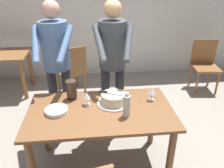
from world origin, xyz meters
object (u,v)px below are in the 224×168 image
object	(u,v)px
background_chair_1	(205,63)
main_dining_table	(101,120)
cake_on_platter	(114,99)
person_cutting_cake	(113,57)
water_bottle	(126,106)
wine_glass_near	(152,92)
wine_glass_far	(87,96)
background_chair_0	(72,69)
background_table	(0,62)
hurricane_lamp	(72,90)
cake_knife	(107,92)
person_standing_beside	(56,58)
plate_stack	(57,110)

from	to	relation	value
background_chair_1	main_dining_table	bearing A→B (deg)	-138.93
cake_on_platter	person_cutting_cake	distance (m)	0.57
main_dining_table	cake_on_platter	bearing A→B (deg)	37.91
cake_on_platter	main_dining_table	bearing A→B (deg)	-142.09
person_cutting_cake	background_chair_1	xyz separation A→B (m)	(1.81, 1.13, -0.58)
cake_on_platter	water_bottle	xyz separation A→B (m)	(0.09, -0.24, 0.06)
wine_glass_near	person_cutting_cake	bearing A→B (deg)	127.05
wine_glass_far	person_cutting_cake	distance (m)	0.63
wine_glass_far	background_chair_0	bearing A→B (deg)	99.47
main_dining_table	wine_glass_far	world-z (taller)	wine_glass_far
main_dining_table	cake_on_platter	world-z (taller)	cake_on_platter
wine_glass_far	background_table	size ratio (longest dim) A/B	0.14
person_cutting_cake	background_table	xyz separation A→B (m)	(-1.82, 1.32, -0.50)
hurricane_lamp	background_chair_0	world-z (taller)	hurricane_lamp
wine_glass_far	hurricane_lamp	size ratio (longest dim) A/B	0.69
cake_knife	main_dining_table	bearing A→B (deg)	-118.48
cake_knife	wine_glass_far	size ratio (longest dim) A/B	1.75
wine_glass_far	background_table	xyz separation A→B (m)	(-1.50, 1.82, -0.28)
wine_glass_far	background_table	world-z (taller)	wine_glass_far
cake_on_platter	hurricane_lamp	bearing A→B (deg)	161.08
person_cutting_cake	cake_on_platter	bearing A→B (deg)	-95.12
cake_knife	water_bottle	bearing A→B (deg)	-59.86
water_bottle	background_chair_1	size ratio (longest dim) A/B	0.28
cake_knife	wine_glass_near	xyz separation A→B (m)	(0.47, -0.01, -0.01)
wine_glass_near	background_chair_0	distance (m)	1.88
person_standing_beside	cake_on_platter	bearing A→B (deg)	-41.08
cake_knife	background_chair_1	xyz separation A→B (m)	(1.92, 1.60, -0.37)
main_dining_table	cake_knife	xyz separation A→B (m)	(0.08, 0.14, 0.24)
wine_glass_far	person_standing_beside	world-z (taller)	person_standing_beside
wine_glass_near	plate_stack	bearing A→B (deg)	-172.32
wine_glass_far	background_chair_0	world-z (taller)	background_chair_0
hurricane_lamp	background_chair_1	xyz separation A→B (m)	(2.29, 1.48, -0.37)
wine_glass_near	background_chair_0	xyz separation A→B (m)	(-0.95, 1.58, -0.36)
plate_stack	background_chair_1	distance (m)	3.00
cake_knife	background_chair_1	bearing A→B (deg)	39.78
cake_on_platter	plate_stack	world-z (taller)	cake_on_platter
cake_knife	background_chair_1	world-z (taller)	background_chair_1
cake_knife	person_cutting_cake	distance (m)	0.53
cake_on_platter	background_table	size ratio (longest dim) A/B	0.34
cake_on_platter	plate_stack	xyz separation A→B (m)	(-0.57, -0.11, -0.03)
wine_glass_near	background_table	xyz separation A→B (m)	(-2.18, 1.80, -0.28)
water_bottle	person_cutting_cake	world-z (taller)	person_cutting_cake
wine_glass_near	wine_glass_far	world-z (taller)	same
plate_stack	background_chair_1	size ratio (longest dim) A/B	0.24
plate_stack	water_bottle	size ratio (longest dim) A/B	0.88
main_dining_table	water_bottle	size ratio (longest dim) A/B	5.76
cake_on_platter	wine_glass_far	bearing A→B (deg)	179.64
wine_glass_near	cake_knife	bearing A→B (deg)	179.20
main_dining_table	person_cutting_cake	xyz separation A→B (m)	(0.19, 0.61, 0.45)
wine_glass_far	cake_knife	bearing A→B (deg)	8.03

